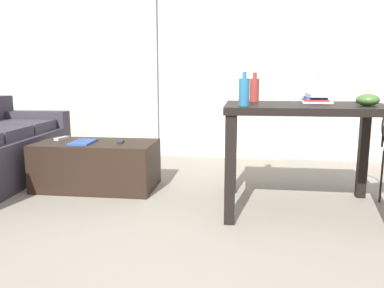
% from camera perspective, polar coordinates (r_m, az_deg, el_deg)
% --- Properties ---
extents(ground_plane, '(7.67, 7.67, 0.00)m').
position_cam_1_polar(ground_plane, '(2.83, 5.84, -10.08)').
color(ground_plane, gray).
extents(wall_back, '(6.20, 0.10, 2.63)m').
position_cam_1_polar(wall_back, '(4.67, 6.84, 14.12)').
color(wall_back, silver).
rests_on(wall_back, ground).
extents(curtains, '(4.41, 0.03, 2.42)m').
position_cam_1_polar(curtains, '(4.58, 6.80, 12.86)').
color(curtains, beige).
rests_on(curtains, ground).
extents(coffee_table, '(1.03, 0.55, 0.42)m').
position_cam_1_polar(coffee_table, '(3.43, -14.27, -3.14)').
color(coffee_table, black).
rests_on(coffee_table, ground).
extents(craft_table, '(1.16, 0.82, 0.79)m').
position_cam_1_polar(craft_table, '(2.82, 16.95, 3.46)').
color(craft_table, black).
rests_on(craft_table, ground).
extents(bottle_near, '(0.07, 0.07, 0.22)m').
position_cam_1_polar(bottle_near, '(2.52, 7.96, 7.90)').
color(bottle_near, teal).
rests_on(bottle_near, craft_table).
extents(bottle_far, '(0.07, 0.07, 0.23)m').
position_cam_1_polar(bottle_far, '(3.04, 9.51, 8.20)').
color(bottle_far, '#99332D').
rests_on(bottle_far, craft_table).
extents(bowl, '(0.15, 0.15, 0.08)m').
position_cam_1_polar(bowl, '(2.77, 25.25, 6.11)').
color(bowl, '#477033').
rests_on(bowl, craft_table).
extents(book_stack, '(0.23, 0.30, 0.07)m').
position_cam_1_polar(book_stack, '(3.01, 18.43, 6.64)').
color(book_stack, silver).
rests_on(book_stack, craft_table).
extents(tv_remote_on_table, '(0.06, 0.19, 0.02)m').
position_cam_1_polar(tv_remote_on_table, '(3.05, 24.55, 5.85)').
color(tv_remote_on_table, '#232326').
rests_on(tv_remote_on_table, craft_table).
extents(tv_remote_primary, '(0.07, 0.16, 0.02)m').
position_cam_1_polar(tv_remote_primary, '(3.33, -10.81, 0.40)').
color(tv_remote_primary, '#232326').
rests_on(tv_remote_primary, coffee_table).
extents(tv_remote_secondary, '(0.08, 0.17, 0.02)m').
position_cam_1_polar(tv_remote_secondary, '(3.63, -19.24, 0.84)').
color(tv_remote_secondary, '#B7B7B2').
rests_on(tv_remote_secondary, coffee_table).
extents(magazine, '(0.19, 0.31, 0.02)m').
position_cam_1_polar(magazine, '(3.37, -16.31, 0.28)').
color(magazine, '#33519E').
rests_on(magazine, coffee_table).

